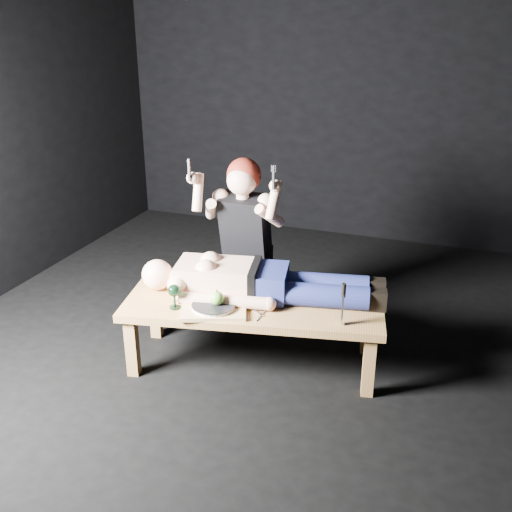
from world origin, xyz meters
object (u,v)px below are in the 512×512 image
kneeling_woman (249,240)px  table (253,333)px  serving_tray (214,309)px  lying_man (263,278)px  goblet (174,297)px  carving_knife (343,304)px

kneeling_woman → table: bearing=-67.6°
table → serving_tray: bearing=-145.0°
lying_man → goblet: size_ratio=10.13×
kneeling_woman → serving_tray: 0.75m
kneeling_woman → goblet: kneeling_woman is taller
table → goblet: goblet is taller
goblet → kneeling_woman: bearing=75.3°
serving_tray → carving_knife: bearing=7.6°
table → lying_man: lying_man is taller
kneeling_woman → lying_man: bearing=-59.7°
table → goblet: (-0.43, -0.25, 0.31)m
kneeling_woman → carving_knife: 1.04m
table → goblet: bearing=-162.0°
kneeling_woman → carving_knife: (0.82, -0.62, -0.07)m
lying_man → carving_knife: 0.60m
table → lying_man: (0.03, 0.10, 0.36)m
goblet → table: bearing=29.6°
table → lying_man: 0.37m
lying_man → goblet: 0.58m
table → lying_man: bearing=62.3°
serving_tray → carving_knife: (0.78, 0.10, 0.12)m
serving_tray → goblet: goblet is taller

